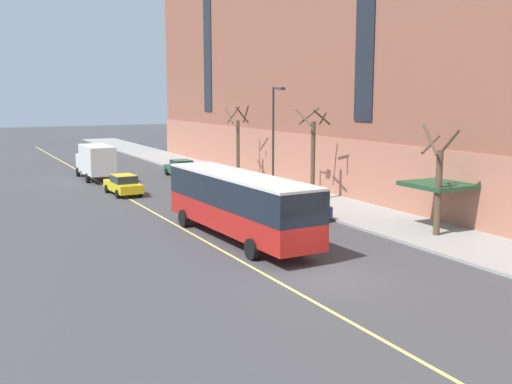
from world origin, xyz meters
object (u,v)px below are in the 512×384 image
Objects in this scene: parked_car_green_2 at (181,168)px; street_lamp at (275,132)px; city_bus at (238,202)px; street_tree_far_downtown at (238,141)px; street_tree_far_uptown at (313,152)px; parked_car_navy_0 at (206,176)px; taxi_cab at (123,185)px; parked_car_navy_3 at (300,205)px; street_tree_mid_block at (438,183)px; box_truck at (96,160)px.

street_lamp is (1.73, -14.86, 4.17)m from parked_car_green_2.
city_bus is 22.27m from street_tree_far_downtown.
street_tree_far_uptown is 3.20m from street_lamp.
street_tree_far_uptown is (9.63, 7.76, 1.56)m from city_bus.
taxi_cab is (-7.59, -1.74, 0.00)m from parked_car_navy_0.
parked_car_navy_0 is 0.56× the size of street_lamp.
city_bus is 7.03m from parked_car_navy_3.
parked_car_navy_3 is 7.89m from street_lamp.
parked_car_navy_0 is 0.75× the size of street_tree_mid_block.
parked_car_green_2 is 7.76m from box_truck.
parked_car_navy_3 is at bearing -90.22° from parked_car_navy_0.
street_lamp is (1.76, 6.47, 4.17)m from parked_car_navy_3.
parked_car_navy_3 is at bearing -105.22° from street_lamp.
street_tree_far_uptown is at bearing -90.02° from street_tree_far_downtown.
city_bus is at bearing -103.59° from parked_car_green_2.
city_bus is 1.93× the size of street_tree_far_uptown.
parked_car_green_2 is at bearing 90.26° from parked_car_navy_0.
parked_car_green_2 is at bearing 127.19° from street_tree_far_downtown.
street_tree_far_uptown reaches higher than parked_car_green_2.
parked_car_navy_0 is at bearing 72.19° from city_bus.
taxi_cab is at bearing 140.40° from street_tree_far_uptown.
box_truck is 21.56m from street_tree_far_uptown.
parked_car_navy_3 is 8.99m from street_tree_mid_block.
parked_car_navy_0 is 0.59× the size of box_truck.
street_tree_far_downtown is (0.00, 12.26, -0.11)m from street_tree_far_uptown.
parked_car_navy_0 is 15.28m from parked_car_navy_3.
box_truck is at bearing 170.48° from parked_car_green_2.
street_tree_far_uptown is 0.82× the size of street_lamp.
box_truck is 1.60× the size of taxi_cab.
street_tree_mid_block is at bearing -69.81° from box_truck.
parked_car_navy_0 is 0.95× the size of parked_car_navy_3.
parked_car_green_2 is 0.75× the size of street_tree_mid_block.
street_tree_mid_block is 0.90× the size of street_tree_far_downtown.
parked_car_navy_3 is 1.00× the size of taxi_cab.
street_lamp is (-1.90, 14.39, 2.00)m from street_tree_mid_block.
street_tree_far_uptown reaches higher than city_bus.
street_lamp is (-1.91, -10.07, 1.47)m from street_tree_far_downtown.
box_truck is at bearing 121.49° from street_tree_far_uptown.
street_tree_mid_block is (11.22, -30.52, 1.18)m from box_truck.
parked_car_navy_0 is 0.68× the size of street_tree_far_uptown.
street_tree_far_downtown is at bearing -52.81° from parked_car_green_2.
street_tree_far_downtown is at bearing -28.37° from box_truck.
box_truck is (-7.56, 22.60, 1.00)m from parked_car_navy_3.
parked_car_navy_3 is at bearing 114.80° from street_tree_mid_block.
parked_car_navy_0 is 4.68m from street_tree_far_downtown.
taxi_cab is (-7.53, 13.53, 0.00)m from parked_car_navy_3.
street_lamp reaches higher than city_bus.
street_tree_far_downtown is at bearing 89.98° from street_tree_far_uptown.
parked_car_green_2 is (6.00, 24.81, -1.26)m from city_bus.
parked_car_navy_3 is at bearing -130.58° from street_tree_far_uptown.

